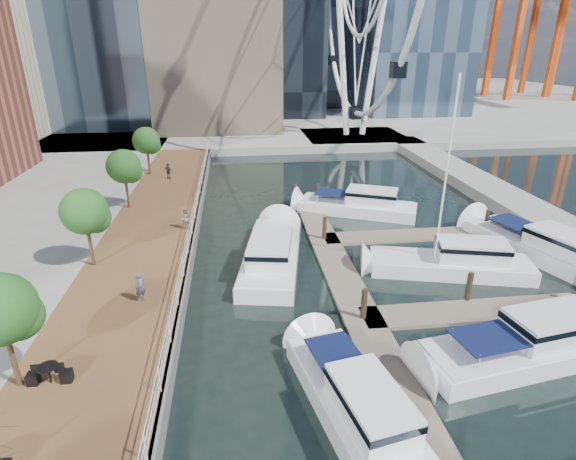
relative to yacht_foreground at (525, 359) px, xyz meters
The scene contains 14 objects.
boardwalk 21.23m from the yacht_foreground, 149.68° to the left, with size 6.00×60.00×1.00m, color brown.
seawall 18.70m from the yacht_foreground, 145.03° to the left, with size 0.25×60.00×1.00m, color #595954.
land_far 98.16m from the yacht_foreground, 95.45° to the left, with size 200.00×114.00×1.00m, color gray.
breakwater 19.01m from the yacht_foreground, 55.79° to the left, with size 4.00×60.00×1.00m, color gray.
pier 47.94m from the yacht_foreground, 84.40° to the left, with size 14.00×12.00×1.00m, color gray.
railing 18.84m from the yacht_foreground, 145.21° to the left, with size 0.10×60.00×1.05m, color white, non-canonical shape.
floating_docks 5.87m from the yacht_foreground, 103.37° to the left, with size 16.00×34.00×2.60m.
port_cranes 110.25m from the yacht_foreground, 57.44° to the left, with size 40.00×52.00×38.00m.
street_trees 23.28m from the yacht_foreground, 154.88° to the left, with size 2.60×42.60×4.60m.
yacht_foreground is the anchor object (origin of this frame).
pedestrian_near 18.15m from the yacht_foreground, 162.74° to the left, with size 0.55×0.36×1.52m, color #4E5269.
pedestrian_mid 21.79m from the yacht_foreground, 137.21° to the left, with size 0.73×0.57×1.50m, color gray.
pedestrian_far 33.48m from the yacht_foreground, 123.87° to the left, with size 0.87×0.36×1.48m, color #32383E.
moored_yachts 7.54m from the yacht_foreground, 99.07° to the left, with size 23.54×37.77×11.50m.
Camera 1 is at (-3.01, -10.47, 12.81)m, focal length 28.00 mm.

